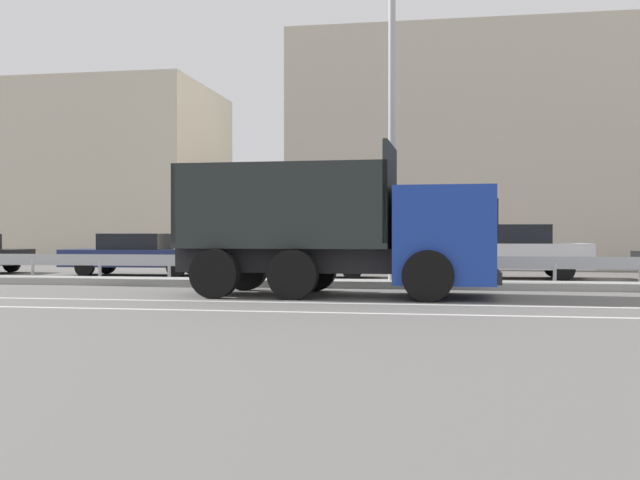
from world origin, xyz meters
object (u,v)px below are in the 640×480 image
(parked_car_5, at_px, (512,252))
(median_road_sign, at_px, (195,236))
(dump_truck, at_px, (373,240))
(parked_car_4, at_px, (308,255))
(parked_car_3, at_px, (139,254))
(street_lamp_2, at_px, (391,69))

(parked_car_5, bearing_deg, median_road_sign, 116.11)
(dump_truck, xyz_separation_m, parked_car_4, (-2.69, 6.53, -0.52))
(median_road_sign, bearing_deg, parked_car_3, 128.91)
(street_lamp_2, distance_m, parked_car_4, 6.84)
(dump_truck, bearing_deg, median_road_sign, -117.22)
(parked_car_5, bearing_deg, street_lamp_2, 142.19)
(dump_truck, distance_m, parked_car_4, 7.09)
(parked_car_3, height_order, parked_car_4, parked_car_4)
(parked_car_3, bearing_deg, parked_car_5, 88.69)
(dump_truck, xyz_separation_m, median_road_sign, (-5.01, 2.67, 0.08))
(parked_car_3, xyz_separation_m, parked_car_5, (11.92, 0.38, 0.11))
(median_road_sign, relative_size, parked_car_4, 0.50)
(median_road_sign, distance_m, parked_car_4, 4.54)
(street_lamp_2, height_order, parked_car_4, street_lamp_2)
(median_road_sign, height_order, parked_car_3, median_road_sign)
(parked_car_3, bearing_deg, street_lamp_2, 60.33)
(street_lamp_2, bearing_deg, median_road_sign, 179.13)
(street_lamp_2, bearing_deg, dump_truck, -93.86)
(median_road_sign, distance_m, parked_car_5, 9.70)
(dump_truck, height_order, parked_car_3, dump_truck)
(parked_car_4, bearing_deg, median_road_sign, 144.91)
(dump_truck, distance_m, median_road_sign, 5.68)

